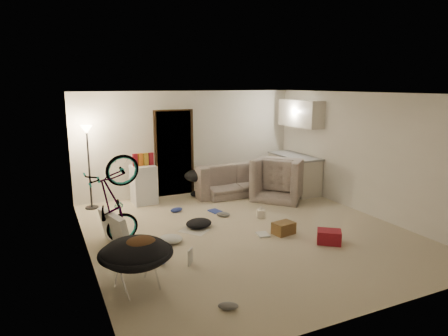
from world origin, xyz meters
name	(u,v)px	position (x,y,z in m)	size (l,w,h in m)	color
floor	(246,232)	(0.00, 0.00, -0.01)	(5.50, 6.00, 0.02)	beige
ceiling	(248,93)	(0.00, 0.00, 2.51)	(5.50, 6.00, 0.02)	white
wall_back	(189,143)	(0.00, 3.01, 1.25)	(5.50, 0.02, 2.50)	white
wall_front	(375,213)	(0.00, -3.01, 1.25)	(5.50, 0.02, 2.50)	white
wall_left	(84,180)	(-2.76, 0.00, 1.25)	(0.02, 6.00, 2.50)	white
wall_right	(365,154)	(2.76, 0.00, 1.25)	(0.02, 6.00, 2.50)	white
doorway	(174,153)	(-0.40, 2.97, 1.02)	(0.85, 0.10, 2.04)	black
door_trim	(174,154)	(-0.40, 2.94, 1.02)	(0.97, 0.04, 2.10)	#382413
floor_lamp	(88,149)	(-2.40, 2.65, 1.31)	(0.28, 0.28, 1.81)	black
kitchen_counter	(294,174)	(2.43, 2.00, 0.44)	(0.60, 1.50, 0.88)	beige
counter_top	(295,156)	(2.43, 2.00, 0.90)	(0.64, 1.54, 0.04)	gray
kitchen_uppers	(301,113)	(2.56, 2.00, 1.95)	(0.38, 1.40, 0.65)	beige
sofa	(232,182)	(0.92, 2.45, 0.29)	(2.00, 0.78, 0.58)	#3C443C
armchair	(281,182)	(1.83, 1.65, 0.36)	(1.12, 0.98, 0.73)	#3C443C
bicycle	(114,222)	(-2.30, 0.34, 0.42)	(0.55, 1.58, 0.83)	black
book_asset	(188,266)	(-1.47, -0.93, 0.01)	(0.18, 0.25, 0.02)	maroon
mini_fridge	(144,184)	(-1.26, 2.55, 0.44)	(0.51, 0.51, 0.87)	white
snack_box_0	(135,161)	(-1.43, 2.55, 1.00)	(0.10, 0.07, 0.30)	maroon
snack_box_1	(140,160)	(-1.31, 2.55, 1.00)	(0.10, 0.07, 0.30)	#C76218
snack_box_2	(146,160)	(-1.19, 2.55, 1.00)	(0.10, 0.07, 0.30)	gold
snack_box_3	(151,159)	(-1.07, 2.55, 1.00)	(0.10, 0.07, 0.30)	maroon
saucer_chair	(136,260)	(-2.30, -1.25, 0.41)	(0.97, 0.97, 0.69)	silver
hoodie	(140,245)	(-2.25, -1.28, 0.61)	(0.48, 0.40, 0.22)	#50321B
sofa_drape	(196,176)	(-0.03, 2.45, 0.54)	(0.56, 0.46, 0.28)	black
tv_box	(115,229)	(-2.30, 0.32, 0.29)	(0.11, 0.89, 0.58)	silver
drink_case_a	(284,228)	(0.55, -0.40, 0.11)	(0.38, 0.27, 0.21)	brown
drink_case_b	(329,237)	(1.01, -1.10, 0.11)	(0.39, 0.29, 0.23)	maroon
juicer	(261,213)	(0.62, 0.53, 0.10)	(0.18, 0.18, 0.25)	silver
newspaper	(194,231)	(-0.86, 0.42, 0.00)	(0.38, 0.50, 0.01)	silver
book_blue	(215,211)	(-0.06, 1.29, 0.01)	(0.20, 0.27, 0.03)	#2B3D9B
book_white	(263,234)	(0.18, -0.30, 0.01)	(0.20, 0.26, 0.02)	silver
shoe_0	(176,210)	(-0.81, 1.61, 0.05)	(0.27, 0.11, 0.10)	#2B3D9B
shoe_1	(223,214)	(-0.04, 0.91, 0.05)	(0.28, 0.11, 0.10)	slate
shoe_2	(163,259)	(-1.77, -0.64, 0.05)	(0.30, 0.12, 0.11)	#2B3D9B
shoe_3	(228,306)	(-1.43, -2.22, 0.05)	(0.25, 0.10, 0.09)	slate
clothes_lump_a	(199,223)	(-0.72, 0.55, 0.08)	(0.50, 0.43, 0.16)	black
clothes_lump_b	(199,194)	(0.06, 2.55, 0.07)	(0.43, 0.38, 0.13)	black
clothes_lump_c	(171,239)	(-1.42, 0.07, 0.06)	(0.41, 0.35, 0.13)	silver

